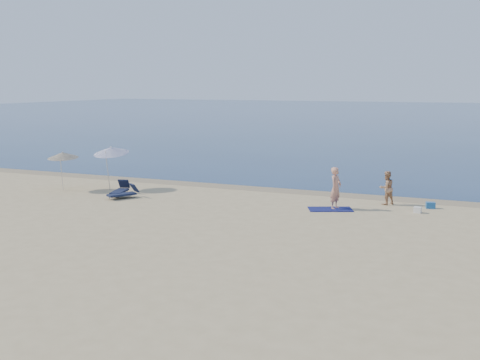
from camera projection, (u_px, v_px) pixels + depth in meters
name	position (u px, v px, depth m)	size (l,w,h in m)	color
ground	(44.00, 327.00, 14.08)	(160.00, 160.00, 0.00)	tan
sea	(440.00, 116.00, 104.81)	(240.00, 160.00, 0.01)	#0C244A
wet_sand_strip	(298.00, 191.00, 31.68)	(240.00, 1.60, 0.00)	#847254
person_left	(336.00, 188.00, 27.14)	(0.70, 0.46, 1.92)	tan
person_right	(386.00, 188.00, 28.17)	(0.77, 0.60, 1.59)	tan
beach_towel	(330.00, 209.00, 27.14)	(1.94, 1.08, 0.03)	#0E1248
white_bag	(418.00, 210.00, 26.44)	(0.31, 0.27, 0.27)	silver
blue_cooler	(430.00, 205.00, 27.39)	(0.41, 0.29, 0.29)	#1D589D
umbrella_near	(111.00, 150.00, 32.04)	(2.06, 2.08, 2.47)	silver
umbrella_far	(63.00, 155.00, 31.79)	(1.91, 1.93, 2.15)	silver
lounger_left	(120.00, 190.00, 30.59)	(0.98, 1.76, 0.74)	#121933
lounger_right	(124.00, 193.00, 29.78)	(1.25, 1.62, 0.70)	#141C37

